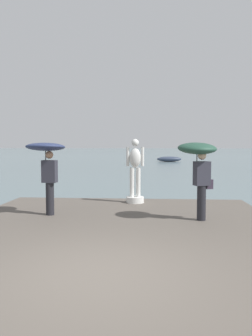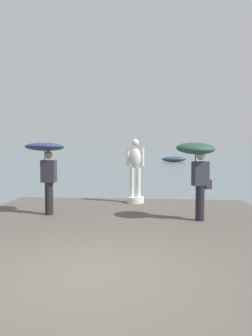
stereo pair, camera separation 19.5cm
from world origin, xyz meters
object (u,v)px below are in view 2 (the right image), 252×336
object	(u,v)px
onlooker_right	(197,159)
onlooker_left	(46,157)
boat_near	(174,159)
statue_white_figure	(135,176)

from	to	relation	value
onlooker_right	onlooker_left	bearing A→B (deg)	174.07
onlooker_left	boat_near	bearing A→B (deg)	81.95
boat_near	onlooker_left	bearing A→B (deg)	-98.05
statue_white_figure	onlooker_left	distance (m)	3.18
statue_white_figure	onlooker_left	xyz separation A→B (m)	(-2.28, -2.10, 0.67)
statue_white_figure	onlooker_left	bearing A→B (deg)	-137.41
statue_white_figure	onlooker_right	xyz separation A→B (m)	(1.69, -2.51, 0.66)
onlooker_right	boat_near	size ratio (longest dim) A/B	0.58
onlooker_left	boat_near	distance (m)	38.51
statue_white_figure	boat_near	world-z (taller)	statue_white_figure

